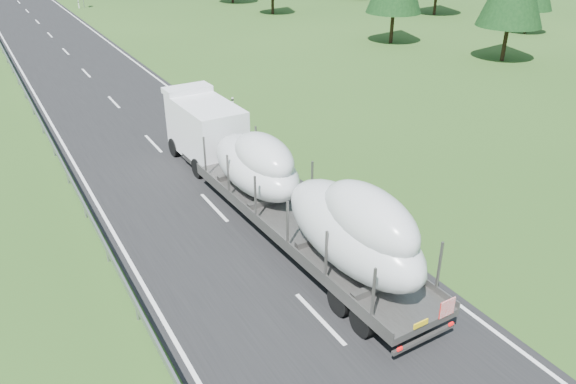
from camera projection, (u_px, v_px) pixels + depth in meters
boat_truck at (277, 179)px, 23.35m from camera, size 3.22×19.75×4.36m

